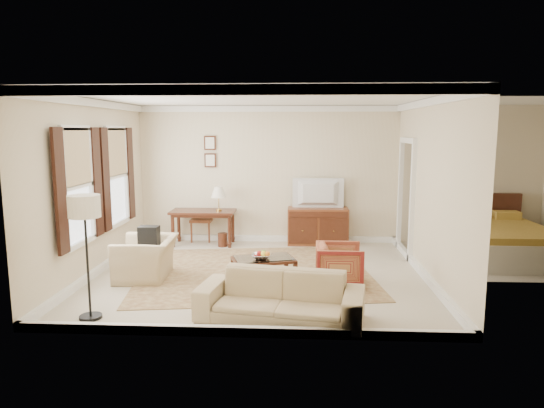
# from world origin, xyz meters

# --- Properties ---
(room_shell) EXTENTS (5.51, 5.01, 2.91)m
(room_shell) POSITION_xyz_m (0.00, 0.00, 2.47)
(room_shell) COLOR beige
(room_shell) RESTS_ON ground
(annex_bedroom) EXTENTS (3.00, 2.70, 2.90)m
(annex_bedroom) POSITION_xyz_m (4.49, 1.15, 0.34)
(annex_bedroom) COLOR beige
(annex_bedroom) RESTS_ON ground
(window_front) EXTENTS (0.12, 1.56, 1.80)m
(window_front) POSITION_xyz_m (-2.70, -0.70, 1.55)
(window_front) COLOR #CCB284
(window_front) RESTS_ON room_shell
(window_rear) EXTENTS (0.12, 1.56, 1.80)m
(window_rear) POSITION_xyz_m (-2.70, 0.90, 1.55)
(window_rear) COLOR #CCB284
(window_rear) RESTS_ON room_shell
(doorway) EXTENTS (0.10, 1.12, 2.25)m
(doorway) POSITION_xyz_m (2.71, 1.50, 1.08)
(doorway) COLOR white
(doorway) RESTS_ON room_shell
(rug) EXTENTS (4.24, 3.77, 0.01)m
(rug) POSITION_xyz_m (-0.09, 0.12, 0.01)
(rug) COLOR brown
(rug) RESTS_ON room_shell
(writing_desk) EXTENTS (1.33, 0.67, 0.73)m
(writing_desk) POSITION_xyz_m (-1.34, 2.07, 0.62)
(writing_desk) COLOR #441F13
(writing_desk) RESTS_ON room_shell
(desk_chair) EXTENTS (0.55, 0.55, 1.05)m
(desk_chair) POSITION_xyz_m (-1.44, 2.42, 0.53)
(desk_chair) COLOR brown
(desk_chair) RESTS_ON room_shell
(desk_lamp) EXTENTS (0.32, 0.32, 0.50)m
(desk_lamp) POSITION_xyz_m (-1.00, 2.07, 0.98)
(desk_lamp) COLOR silver
(desk_lamp) RESTS_ON writing_desk
(framed_prints) EXTENTS (0.25, 0.04, 0.68)m
(framed_prints) POSITION_xyz_m (-1.24, 2.47, 1.94)
(framed_prints) COLOR #441F13
(framed_prints) RESTS_ON room_shell
(sideboard) EXTENTS (1.26, 0.48, 0.78)m
(sideboard) POSITION_xyz_m (1.06, 2.23, 0.39)
(sideboard) COLOR brown
(sideboard) RESTS_ON room_shell
(tv) EXTENTS (1.02, 0.59, 0.13)m
(tv) POSITION_xyz_m (1.06, 2.21, 1.29)
(tv) COLOR black
(tv) RESTS_ON sideboard
(coffee_table) EXTENTS (1.08, 0.83, 0.41)m
(coffee_table) POSITION_xyz_m (0.10, -0.41, 0.31)
(coffee_table) COLOR #441F13
(coffee_table) RESTS_ON room_shell
(fruit_bowl) EXTENTS (0.42, 0.42, 0.10)m
(fruit_bowl) POSITION_xyz_m (0.07, -0.50, 0.46)
(fruit_bowl) COLOR silver
(fruit_bowl) RESTS_ON coffee_table
(book_a) EXTENTS (0.21, 0.23, 0.38)m
(book_a) POSITION_xyz_m (0.03, -0.41, 0.16)
(book_a) COLOR brown
(book_a) RESTS_ON coffee_table
(book_b) EXTENTS (0.28, 0.07, 0.38)m
(book_b) POSITION_xyz_m (0.35, -0.44, 0.16)
(book_b) COLOR brown
(book_b) RESTS_ON coffee_table
(striped_armchair) EXTENTS (0.66, 0.71, 0.72)m
(striped_armchair) POSITION_xyz_m (1.29, -0.49, 0.36)
(striped_armchair) COLOR maroon
(striped_armchair) RESTS_ON room_shell
(club_armchair) EXTENTS (0.71, 1.05, 0.89)m
(club_armchair) POSITION_xyz_m (-1.82, -0.29, 0.45)
(club_armchair) COLOR tan
(club_armchair) RESTS_ON room_shell
(backpack) EXTENTS (0.22, 0.32, 0.40)m
(backpack) POSITION_xyz_m (-1.79, -0.19, 0.69)
(backpack) COLOR black
(backpack) RESTS_ON club_armchair
(sofa) EXTENTS (2.16, 0.96, 0.82)m
(sofa) POSITION_xyz_m (0.42, -1.94, 0.41)
(sofa) COLOR tan
(sofa) RESTS_ON room_shell
(floor_lamp) EXTENTS (0.39, 0.39, 1.60)m
(floor_lamp) POSITION_xyz_m (-2.01, -2.02, 1.34)
(floor_lamp) COLOR black
(floor_lamp) RESTS_ON room_shell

